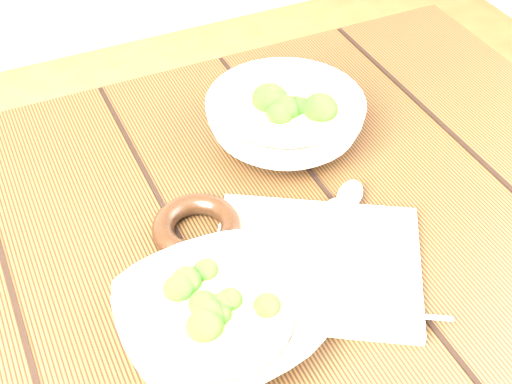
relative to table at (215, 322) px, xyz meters
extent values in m
cube|color=#34200E|center=(0.00, 0.00, 0.10)|extent=(1.20, 0.80, 0.04)
cube|color=#34200E|center=(0.54, 0.34, -0.28)|extent=(0.07, 0.07, 0.71)
imported|color=silver|center=(-0.03, -0.10, 0.14)|extent=(0.21, 0.21, 0.05)
cylinder|color=#A37C49|center=(-0.03, -0.10, 0.16)|extent=(0.16, 0.16, 0.00)
ellipsoid|color=#397A1B|center=(-0.01, -0.10, 0.16)|extent=(0.03, 0.03, 0.03)
ellipsoid|color=#397A1B|center=(-0.02, -0.07, 0.16)|extent=(0.03, 0.03, 0.03)
ellipsoid|color=#397A1B|center=(-0.04, -0.05, 0.16)|extent=(0.03, 0.03, 0.03)
ellipsoid|color=#397A1B|center=(-0.05, -0.08, 0.16)|extent=(0.03, 0.03, 0.03)
ellipsoid|color=#397A1B|center=(-0.07, -0.10, 0.16)|extent=(0.03, 0.03, 0.03)
ellipsoid|color=#397A1B|center=(-0.07, -0.13, 0.16)|extent=(0.03, 0.03, 0.03)
ellipsoid|color=#397A1B|center=(-0.04, -0.13, 0.16)|extent=(0.03, 0.03, 0.03)
ellipsoid|color=#397A1B|center=(-0.01, -0.14, 0.16)|extent=(0.03, 0.03, 0.03)
ellipsoid|color=#397A1B|center=(0.02, -0.12, 0.16)|extent=(0.03, 0.03, 0.03)
imported|color=silver|center=(0.18, 0.16, 0.15)|extent=(0.28, 0.28, 0.07)
cylinder|color=#A37C49|center=(0.18, 0.16, 0.18)|extent=(0.17, 0.17, 0.00)
ellipsoid|color=#397A1B|center=(0.20, 0.17, 0.18)|extent=(0.04, 0.04, 0.03)
ellipsoid|color=#397A1B|center=(0.18, 0.20, 0.18)|extent=(0.04, 0.04, 0.03)
ellipsoid|color=#397A1B|center=(0.13, 0.18, 0.18)|extent=(0.04, 0.04, 0.03)
ellipsoid|color=#397A1B|center=(0.16, 0.14, 0.18)|extent=(0.04, 0.04, 0.03)
ellipsoid|color=#397A1B|center=(0.20, 0.13, 0.18)|extent=(0.04, 0.04, 0.03)
torus|color=black|center=(0.00, 0.04, 0.13)|extent=(0.12, 0.12, 0.03)
cube|color=beige|center=(0.11, -0.06, 0.13)|extent=(0.30, 0.29, 0.01)
cylinder|color=#B9B5A3|center=(0.09, -0.07, 0.14)|extent=(0.12, 0.11, 0.01)
ellipsoid|color=#B9B5A3|center=(0.16, 0.00, 0.14)|extent=(0.06, 0.06, 0.01)
cylinder|color=#B9B5A3|center=(0.13, -0.05, 0.14)|extent=(0.11, 0.11, 0.01)
ellipsoid|color=#B9B5A3|center=(0.20, 0.02, 0.14)|extent=(0.06, 0.06, 0.01)
camera|label=1|loc=(-0.19, -0.53, 0.74)|focal=50.00mm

